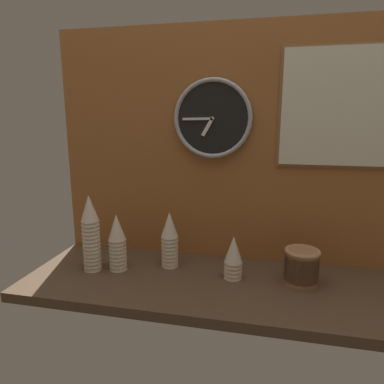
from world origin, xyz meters
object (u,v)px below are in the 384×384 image
Objects in this scene: wall_clock at (213,119)px; menu_board at (340,107)px; cup_stack_center_right at (233,257)px; cup_stack_left at (117,242)px; bowl_stack_right at (301,266)px; cup_stack_center_left at (170,239)px; cup_stack_far_left at (91,233)px.

wall_clock is 0.70× the size of menu_board.
wall_clock is at bearing 122.18° from cup_stack_center_right.
wall_clock is (37.41, 22.45, 52.26)cm from cup_stack_left.
bowl_stack_right is at bearing -25.86° from wall_clock.
wall_clock is at bearing -179.03° from menu_board.
cup_stack_center_right is at bearing 2.96° from cup_stack_left.
cup_stack_center_right is 75.14cm from menu_board.
cup_stack_left is 50.10cm from cup_stack_center_right.
bowl_stack_right is at bearing -5.15° from cup_stack_center_left.
bowl_stack_right is at bearing -122.91° from menu_board.
cup_stack_center_left is at bearing 18.91° from cup_stack_far_left.
menu_board reaches higher than wall_clock.
bowl_stack_right is at bearing 1.52° from cup_stack_center_right.
wall_clock is at bearing 30.97° from cup_stack_left.
bowl_stack_right is at bearing 3.85° from cup_stack_far_left.
cup_stack_center_right is at bearing -152.57° from menu_board.
cup_stack_left is 0.75× the size of cup_stack_far_left.
menu_board is at bearing 12.31° from cup_stack_center_left.
cup_stack_center_right is (28.78, -5.75, -3.40)cm from cup_stack_center_left.
cup_stack_center_left is at bearing -139.06° from wall_clock.
cup_stack_far_left is 34.02cm from cup_stack_center_left.
wall_clock reaches higher than cup_stack_center_left.
cup_stack_left is 68.08cm from wall_clock.
cup_stack_center_left is 1.37× the size of cup_stack_center_right.
bowl_stack_right is 0.29× the size of menu_board.
cup_stack_center_right reaches higher than bowl_stack_right.
cup_stack_left is 0.72× the size of wall_clock.
cup_stack_center_left is 0.50× the size of menu_board.
cup_stack_center_left reaches higher than cup_stack_center_right.
cup_stack_far_left is at bearing -152.53° from wall_clock.
cup_stack_far_left reaches higher than cup_stack_left.
cup_stack_center_right is at bearing -178.48° from bowl_stack_right.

